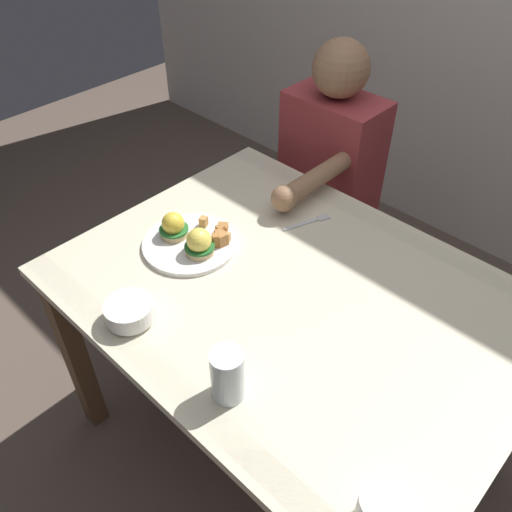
% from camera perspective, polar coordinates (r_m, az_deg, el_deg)
% --- Properties ---
extents(ground_plane, '(6.00, 6.00, 0.00)m').
position_cam_1_polar(ground_plane, '(1.97, 2.95, -19.15)').
color(ground_plane, brown).
extents(dining_table, '(1.20, 0.90, 0.74)m').
position_cam_1_polar(dining_table, '(1.45, 3.81, -6.74)').
color(dining_table, beige).
rests_on(dining_table, ground_plane).
extents(eggs_benedict_plate, '(0.27, 0.27, 0.09)m').
position_cam_1_polar(eggs_benedict_plate, '(1.50, -7.09, 1.81)').
color(eggs_benedict_plate, white).
rests_on(eggs_benedict_plate, dining_table).
extents(fruit_bowl, '(0.12, 0.12, 0.05)m').
position_cam_1_polar(fruit_bowl, '(1.32, -13.50, -5.87)').
color(fruit_bowl, white).
rests_on(fruit_bowl, dining_table).
extents(fork, '(0.07, 0.15, 0.00)m').
position_cam_1_polar(fork, '(1.59, 5.80, 3.71)').
color(fork, silver).
rests_on(fork, dining_table).
extents(water_glass_near, '(0.07, 0.07, 0.13)m').
position_cam_1_polar(water_glass_near, '(1.13, -3.07, -12.98)').
color(water_glass_near, silver).
rests_on(water_glass_near, dining_table).
extents(diner_person, '(0.34, 0.54, 1.14)m').
position_cam_1_polar(diner_person, '(1.97, 7.52, 8.47)').
color(diner_person, '#33333D').
rests_on(diner_person, ground_plane).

